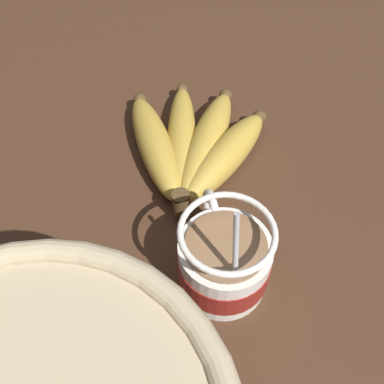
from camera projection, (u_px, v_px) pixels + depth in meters
table at (173, 240)px, 48.76cm from camera, size 115.51×115.51×2.76cm
coffee_mug at (224, 261)px, 41.30cm from camera, size 12.45×9.05×13.91cm
banana_bunch at (193, 145)px, 53.45cm from camera, size 22.39×18.52×4.35cm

